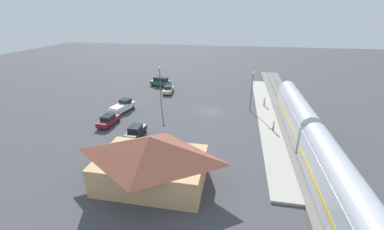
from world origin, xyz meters
name	(u,v)px	position (x,y,z in m)	size (l,w,h in m)	color
ground_plane	(211,111)	(0.00, 0.00, 0.00)	(200.00, 200.00, 0.00)	#424247
railway_track	(289,116)	(-14.00, 0.00, 0.09)	(4.80, 70.00, 0.30)	slate
platform	(266,114)	(-10.00, 0.00, 0.15)	(3.20, 46.00, 0.30)	#A8A399
passenger_train	(311,137)	(-14.00, 13.53, 2.86)	(2.93, 38.00, 4.98)	#ADB2BC
station_building	(151,159)	(4.00, 22.00, 2.93)	(12.04, 8.06, 5.62)	tan
pedestrian_on_platform	(274,125)	(-10.40, 7.13, 1.28)	(0.36, 0.36, 1.71)	#333338
pedestrian_waiting_far	(264,101)	(-9.97, -4.08, 1.28)	(0.36, 0.36, 1.71)	#23284C
sedan_tan	(168,89)	(11.04, -9.57, 0.88)	(2.28, 4.66, 1.74)	#C6B284
sedan_maroon	(108,120)	(16.03, 9.15, 0.88)	(2.15, 4.62, 1.74)	maroon
suv_green	(160,82)	(14.55, -14.85, 1.15)	(5.19, 3.10, 2.22)	#236638
sedan_black	(136,131)	(10.00, 12.19, 0.88)	(1.84, 4.50, 1.74)	black
pickup_white	(123,106)	(16.35, 3.10, 1.03)	(3.12, 5.70, 2.14)	white
light_pole_near_platform	(252,86)	(-7.20, -1.84, 4.73)	(0.44, 0.44, 7.49)	#515156
light_pole_lot_center	(160,82)	(10.16, -1.20, 4.93)	(0.44, 0.44, 7.85)	#515156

